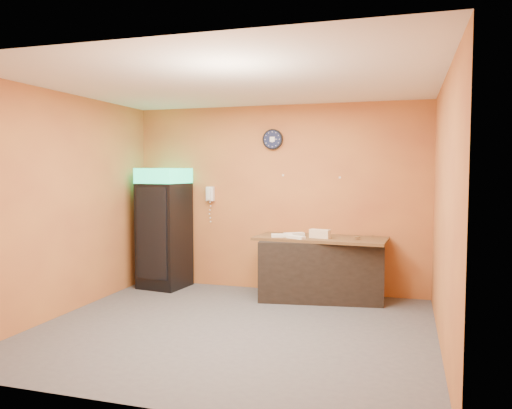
% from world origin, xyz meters
% --- Properties ---
extents(floor, '(4.50, 4.50, 0.00)m').
position_xyz_m(floor, '(0.00, 0.00, 0.00)').
color(floor, '#47474C').
rests_on(floor, ground).
extents(back_wall, '(4.50, 0.02, 2.80)m').
position_xyz_m(back_wall, '(0.00, 2.00, 1.40)').
color(back_wall, '#CA7D38').
rests_on(back_wall, floor).
extents(left_wall, '(0.02, 4.00, 2.80)m').
position_xyz_m(left_wall, '(-2.25, 0.00, 1.40)').
color(left_wall, '#CA7D38').
rests_on(left_wall, floor).
extents(right_wall, '(0.02, 4.00, 2.80)m').
position_xyz_m(right_wall, '(2.25, 0.00, 1.40)').
color(right_wall, '#CA7D38').
rests_on(right_wall, floor).
extents(ceiling, '(4.50, 4.00, 0.02)m').
position_xyz_m(ceiling, '(0.00, 0.00, 2.80)').
color(ceiling, white).
rests_on(ceiling, back_wall).
extents(beverage_cooler, '(0.73, 0.73, 1.86)m').
position_xyz_m(beverage_cooler, '(-1.71, 1.61, 0.91)').
color(beverage_cooler, black).
rests_on(beverage_cooler, floor).
extents(prep_counter, '(1.78, 0.99, 0.84)m').
position_xyz_m(prep_counter, '(0.74, 1.62, 0.42)').
color(prep_counter, black).
rests_on(prep_counter, floor).
extents(wall_clock, '(0.31, 0.06, 0.31)m').
position_xyz_m(wall_clock, '(-0.06, 1.97, 2.29)').
color(wall_clock, black).
rests_on(wall_clock, back_wall).
extents(wall_phone, '(0.12, 0.11, 0.22)m').
position_xyz_m(wall_phone, '(-1.07, 1.95, 1.46)').
color(wall_phone, white).
rests_on(wall_phone, back_wall).
extents(butcher_paper, '(1.87, 0.88, 0.04)m').
position_xyz_m(butcher_paper, '(0.74, 1.62, 0.86)').
color(butcher_paper, brown).
rests_on(butcher_paper, prep_counter).
extents(sub_roll_stack, '(0.30, 0.17, 0.12)m').
position_xyz_m(sub_roll_stack, '(0.75, 1.51, 0.95)').
color(sub_roll_stack, '#F4E2BD').
rests_on(sub_roll_stack, butcher_paper).
extents(wrapped_sandwich_left, '(0.32, 0.20, 0.04)m').
position_xyz_m(wrapped_sandwich_left, '(0.21, 1.48, 0.91)').
color(wrapped_sandwich_left, white).
rests_on(wrapped_sandwich_left, butcher_paper).
extents(wrapped_sandwich_mid, '(0.28, 0.21, 0.04)m').
position_xyz_m(wrapped_sandwich_mid, '(0.44, 1.38, 0.90)').
color(wrapped_sandwich_mid, white).
rests_on(wrapped_sandwich_mid, butcher_paper).
extents(wrapped_sandwich_right, '(0.30, 0.26, 0.04)m').
position_xyz_m(wrapped_sandwich_right, '(0.35, 1.67, 0.91)').
color(wrapped_sandwich_right, white).
rests_on(wrapped_sandwich_right, butcher_paper).
extents(kitchen_tool, '(0.06, 0.06, 0.06)m').
position_xyz_m(kitchen_tool, '(0.74, 1.81, 0.91)').
color(kitchen_tool, silver).
rests_on(kitchen_tool, butcher_paper).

